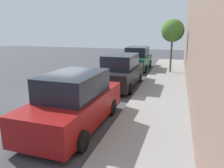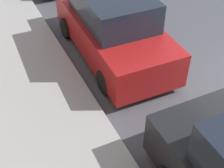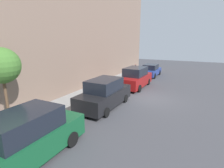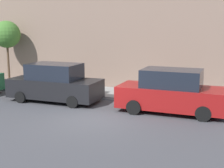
# 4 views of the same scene
# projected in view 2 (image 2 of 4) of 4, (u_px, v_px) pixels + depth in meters

# --- Properties ---
(sidewalk) EXTENTS (2.68, 32.00, 0.15)m
(sidewalk) POSITION_uv_depth(u_px,v_px,m) (58.00, 152.00, 6.62)
(sidewalk) COLOR gray
(sidewalk) RESTS_ON ground_plane
(parked_suv_second) EXTENTS (2.09, 4.85, 1.98)m
(parked_suv_second) POSITION_uv_depth(u_px,v_px,m) (112.00, 26.00, 8.90)
(parked_suv_second) COLOR maroon
(parked_suv_second) RESTS_ON ground_plane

